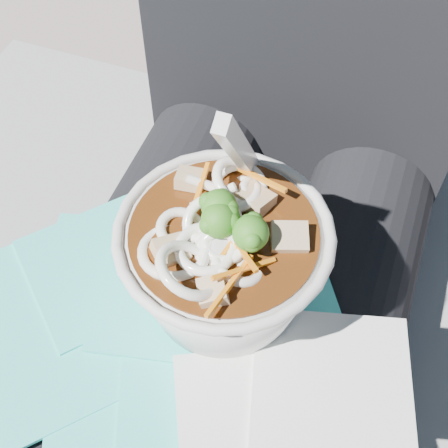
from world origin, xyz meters
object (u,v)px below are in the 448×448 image
(stone_ledge, at_px, (256,337))
(plastic_bag, at_px, (166,332))
(udon_bowl, at_px, (224,257))
(lap, at_px, (220,336))
(person_body, at_px, (251,247))

(stone_ledge, distance_m, plastic_bag, 0.42)
(stone_ledge, relative_size, udon_bowl, 4.83)
(lap, bearing_deg, stone_ledge, 90.00)
(lap, relative_size, person_body, 0.48)
(udon_bowl, bearing_deg, plastic_bag, -126.66)
(stone_ledge, relative_size, lap, 2.08)
(lap, height_order, plastic_bag, plastic_bag)
(lap, relative_size, udon_bowl, 2.32)
(stone_ledge, xyz_separation_m, plastic_bag, (-0.03, -0.20, 0.37))
(person_body, distance_m, udon_bowl, 0.15)
(plastic_bag, relative_size, udon_bowl, 1.93)
(person_body, height_order, udon_bowl, person_body)
(stone_ledge, xyz_separation_m, lap, (0.00, -0.15, 0.30))
(stone_ledge, relative_size, person_body, 1.01)
(lap, xyz_separation_m, udon_bowl, (0.00, -0.00, 0.14))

